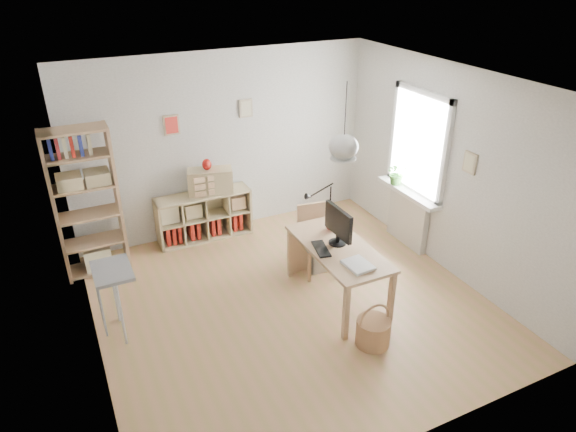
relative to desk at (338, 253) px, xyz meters
name	(u,v)px	position (x,y,z in m)	size (l,w,h in m)	color
ground	(291,303)	(-0.55, 0.15, -0.66)	(4.50, 4.50, 0.00)	tan
room_shell	(344,147)	(0.00, 0.00, 1.34)	(4.50, 4.50, 4.50)	white
window_unit	(419,143)	(1.68, 0.75, 0.89)	(0.07, 1.16, 1.46)	white
radiator	(408,218)	(1.64, 0.75, -0.26)	(0.10, 0.80, 0.80)	silver
windowsill	(408,192)	(1.59, 0.75, 0.17)	(0.22, 1.20, 0.06)	white
desk	(338,253)	(0.00, 0.00, 0.00)	(0.70, 1.50, 0.75)	tan
cube_shelf	(202,219)	(-1.02, 2.23, -0.36)	(1.40, 0.38, 0.72)	beige
tall_bookshelf	(85,198)	(-2.59, 1.95, 0.43)	(0.80, 0.38, 2.00)	tan
side_table	(108,285)	(-2.59, 0.50, 0.01)	(0.40, 0.55, 0.85)	#9A9A9C
chair	(317,235)	(0.09, 0.70, -0.12)	(0.51, 0.51, 0.94)	#9A9A9C
wicker_basket	(373,331)	(-0.06, -0.90, -0.49)	(0.38, 0.38, 0.52)	#A8784C
storage_chest	(323,250)	(0.26, 0.82, -0.46)	(0.57, 0.64, 0.60)	silver
monitor	(338,224)	(0.03, 0.07, 0.36)	(0.21, 0.54, 0.47)	black
keyboard	(321,249)	(-0.22, 0.03, 0.10)	(0.14, 0.38, 0.02)	black
task_lamp	(318,201)	(0.04, 0.61, 0.42)	(0.46, 0.17, 0.49)	black
yarn_ball	(331,225)	(0.12, 0.40, 0.17)	(0.15, 0.15, 0.15)	#530B12
paper_tray	(358,265)	(-0.02, -0.46, 0.11)	(0.26, 0.33, 0.03)	white
drawer_chest	(210,181)	(-0.87, 2.19, 0.25)	(0.64, 0.29, 0.37)	beige
red_vase	(207,164)	(-0.90, 2.19, 0.51)	(0.14, 0.14, 0.16)	#A0110D
potted_plant	(397,173)	(1.57, 1.02, 0.37)	(0.30, 0.26, 0.34)	#36712A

